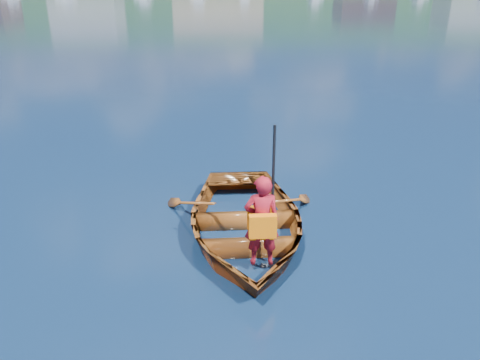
{
  "coord_description": "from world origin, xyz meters",
  "views": [
    {
      "loc": [
        0.34,
        -6.55,
        3.45
      ],
      "look_at": [
        0.41,
        -0.52,
        0.88
      ],
      "focal_mm": 35.0,
      "sensor_mm": 36.0,
      "label": 1
    }
  ],
  "objects": [
    {
      "name": "ground",
      "position": [
        0.0,
        0.0,
        0.0
      ],
      "size": [
        600.0,
        600.0,
        0.0
      ],
      "color": "#0E1D3C",
      "rests_on": "ground"
    },
    {
      "name": "rowboat",
      "position": [
        0.47,
        -0.52,
        0.21
      ],
      "size": [
        2.69,
        3.64,
        0.73
      ],
      "color": "#6B320A",
      "rests_on": "ground"
    },
    {
      "name": "child_paddler",
      "position": [
        0.67,
        -1.41,
        0.71
      ],
      "size": [
        0.46,
        0.36,
        1.8
      ],
      "color": "#A41626",
      "rests_on": "ground"
    }
  ]
}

